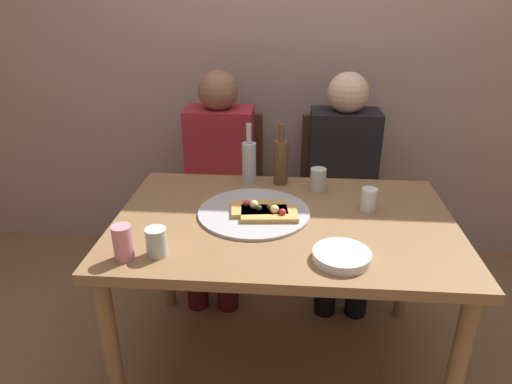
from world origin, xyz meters
TOP-DOWN VIEW (x-y plane):
  - ground_plane at (0.00, 0.00)m, footprint 8.00×8.00m
  - back_wall at (0.00, 1.10)m, footprint 6.00×0.10m
  - dining_table at (0.00, 0.00)m, footprint 1.32×0.87m
  - pizza_tray at (-0.12, 0.04)m, footprint 0.45×0.45m
  - pizza_slice_last at (-0.06, -0.00)m, footprint 0.23×0.15m
  - pizza_slice_extra at (-0.10, 0.04)m, footprint 0.23×0.16m
  - wine_bottle at (-0.03, 0.36)m, footprint 0.06×0.06m
  - beer_bottle at (-0.17, 0.37)m, footprint 0.07×0.07m
  - tumbler_near at (0.34, 0.10)m, footprint 0.06×0.06m
  - tumbler_far at (-0.42, -0.29)m, footprint 0.07×0.07m
  - wine_glass at (0.14, 0.29)m, footprint 0.07×0.07m
  - soda_can at (-0.53, -0.32)m, footprint 0.07×0.07m
  - plate_stack at (0.19, -0.28)m, footprint 0.19×0.19m
  - chair_left at (-0.37, 0.83)m, footprint 0.44×0.44m
  - chair_right at (0.30, 0.83)m, footprint 0.44×0.44m
  - guest_in_sweater at (-0.37, 0.68)m, footprint 0.36×0.56m
  - guest_in_beanie at (0.30, 0.68)m, footprint 0.36×0.56m

SIDE VIEW (x-z plane):
  - ground_plane at x=0.00m, z-range 0.00..0.00m
  - chair_left at x=-0.37m, z-range 0.06..0.96m
  - chair_right at x=0.30m, z-range 0.06..0.96m
  - guest_in_sweater at x=-0.37m, z-range 0.06..1.23m
  - guest_in_beanie at x=0.30m, z-range 0.06..1.23m
  - dining_table at x=0.00m, z-range 0.28..1.01m
  - pizza_tray at x=-0.12m, z-range 0.73..0.74m
  - plate_stack at x=0.19m, z-range 0.73..0.76m
  - pizza_slice_last at x=-0.06m, z-range 0.73..0.78m
  - pizza_slice_extra at x=-0.10m, z-range 0.73..0.78m
  - tumbler_near at x=0.34m, z-range 0.73..0.83m
  - tumbler_far at x=-0.42m, z-range 0.73..0.83m
  - wine_glass at x=0.14m, z-range 0.73..0.83m
  - soda_can at x=-0.53m, z-range 0.73..0.85m
  - beer_bottle at x=-0.17m, z-range 0.70..0.97m
  - wine_bottle at x=-0.03m, z-range 0.70..0.98m
  - back_wall at x=0.00m, z-range 0.00..2.60m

